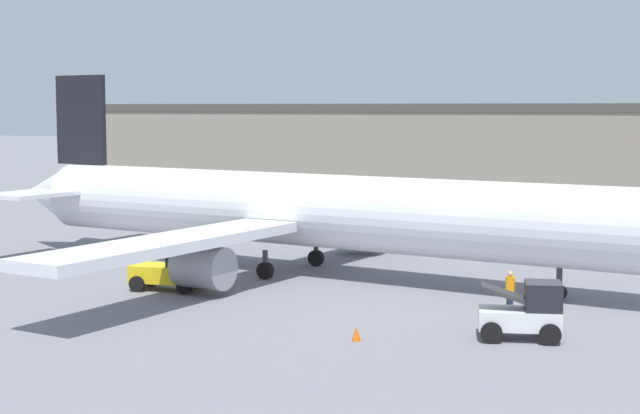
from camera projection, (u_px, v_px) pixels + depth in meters
ground_plane at (320, 275)px, 52.19m from camera, size 400.00×400.00×0.00m
terminal_building at (417, 154)px, 89.76m from camera, size 64.65×12.08×9.25m
airplane at (305, 211)px, 52.33m from camera, size 43.60×36.98×10.88m
ground_crew_worker at (510, 290)px, 42.83m from camera, size 0.40×0.40×1.80m
baggage_tug at (173, 268)px, 47.79m from camera, size 3.74×2.39×2.43m
belt_loader_truck at (526, 312)px, 37.65m from camera, size 3.45×2.70×2.25m
safety_cone_near at (356, 334)px, 37.48m from camera, size 0.36×0.36×0.55m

